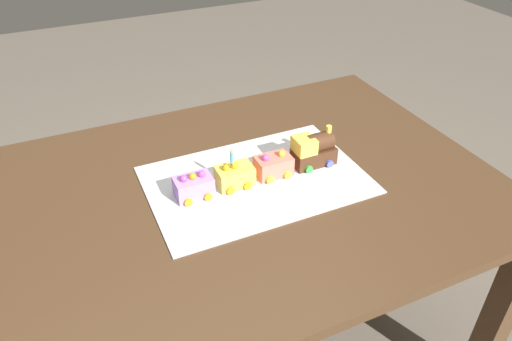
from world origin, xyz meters
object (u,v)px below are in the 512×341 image
at_px(dining_table, 245,215).
at_px(cake_car_flatbed_lavender, 194,186).
at_px(cake_car_gondola_lemon, 235,176).
at_px(cake_car_hopper_coral, 273,166).
at_px(birthday_candle, 232,156).
at_px(cake_locomotive, 314,150).

distance_m(dining_table, cake_car_flatbed_lavender, 0.20).
distance_m(dining_table, cake_car_gondola_lemon, 0.14).
xyz_separation_m(dining_table, cake_car_hopper_coral, (-0.10, -0.01, 0.14)).
bearing_deg(dining_table, birthday_candle, -20.17).
bearing_deg(cake_car_flatbed_lavender, birthday_candle, 180.00).
relative_size(cake_car_flatbed_lavender, birthday_candle, 2.07).
bearing_deg(dining_table, cake_car_flatbed_lavender, -4.36).
bearing_deg(cake_locomotive, cake_car_gondola_lemon, -0.00).
bearing_deg(cake_car_gondola_lemon, cake_car_hopper_coral, 180.00).
bearing_deg(dining_table, cake_car_hopper_coral, -173.59).
relative_size(cake_locomotive, cake_car_hopper_coral, 1.40).
distance_m(cake_locomotive, cake_car_flatbed_lavender, 0.37).
bearing_deg(cake_car_gondola_lemon, dining_table, 155.03).
height_order(cake_car_flatbed_lavender, birthday_candle, birthday_candle).
height_order(cake_car_hopper_coral, cake_car_flatbed_lavender, same).
relative_size(cake_car_hopper_coral, cake_car_gondola_lemon, 1.00).
bearing_deg(cake_locomotive, cake_car_hopper_coral, -0.00).
bearing_deg(dining_table, cake_car_gondola_lemon, -24.97).
distance_m(dining_table, cake_car_hopper_coral, 0.17).
distance_m(dining_table, birthday_candle, 0.21).
xyz_separation_m(dining_table, cake_car_flatbed_lavender, (0.14, -0.01, 0.14)).
height_order(dining_table, cake_locomotive, cake_locomotive).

